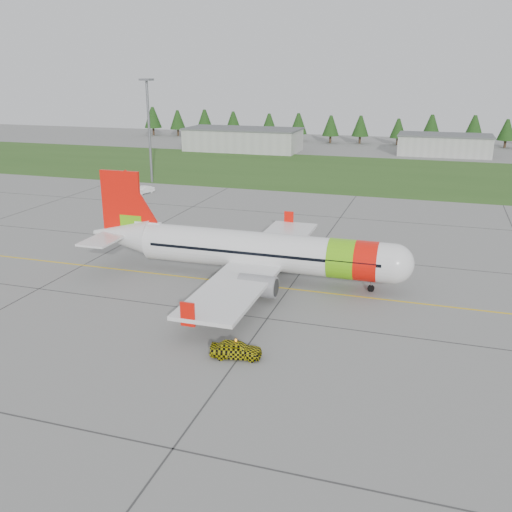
% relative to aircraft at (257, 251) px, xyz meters
% --- Properties ---
extents(ground, '(320.00, 320.00, 0.00)m').
position_rel_aircraft_xyz_m(ground, '(-5.85, -9.83, -3.21)').
color(ground, gray).
rests_on(ground, ground).
extents(aircraft, '(36.69, 33.60, 11.13)m').
position_rel_aircraft_xyz_m(aircraft, '(0.00, 0.00, 0.00)').
color(aircraft, silver).
rests_on(aircraft, ground).
extents(follow_me_car, '(1.69, 1.90, 4.14)m').
position_rel_aircraft_xyz_m(follow_me_car, '(3.91, -17.72, -1.14)').
color(follow_me_car, '#D0C70B').
rests_on(follow_me_car, ground).
extents(service_van, '(1.87, 1.82, 4.32)m').
position_rel_aircraft_xyz_m(service_van, '(-33.90, 37.30, -1.05)').
color(service_van, white).
rests_on(service_van, ground).
extents(grass_strip, '(320.00, 50.00, 0.03)m').
position_rel_aircraft_xyz_m(grass_strip, '(-5.85, 72.17, -3.19)').
color(grass_strip, '#30561E').
rests_on(grass_strip, ground).
extents(taxi_guideline, '(120.00, 0.25, 0.02)m').
position_rel_aircraft_xyz_m(taxi_guideline, '(-5.85, -1.83, -3.20)').
color(taxi_guideline, gold).
rests_on(taxi_guideline, ground).
extents(hangar_west, '(32.00, 14.00, 6.00)m').
position_rel_aircraft_xyz_m(hangar_west, '(-35.85, 100.17, -0.21)').
color(hangar_west, '#A8A8A3').
rests_on(hangar_west, ground).
extents(hangar_east, '(24.00, 12.00, 5.20)m').
position_rel_aircraft_xyz_m(hangar_east, '(19.15, 108.17, -0.61)').
color(hangar_east, '#A8A8A3').
rests_on(hangar_east, ground).
extents(floodlight_mast, '(0.50, 0.50, 20.00)m').
position_rel_aircraft_xyz_m(floodlight_mast, '(-37.85, 48.17, 6.79)').
color(floodlight_mast, slate).
rests_on(floodlight_mast, ground).
extents(treeline, '(160.00, 8.00, 10.00)m').
position_rel_aircraft_xyz_m(treeline, '(-5.85, 128.17, 1.79)').
color(treeline, '#1C3F14').
rests_on(treeline, ground).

